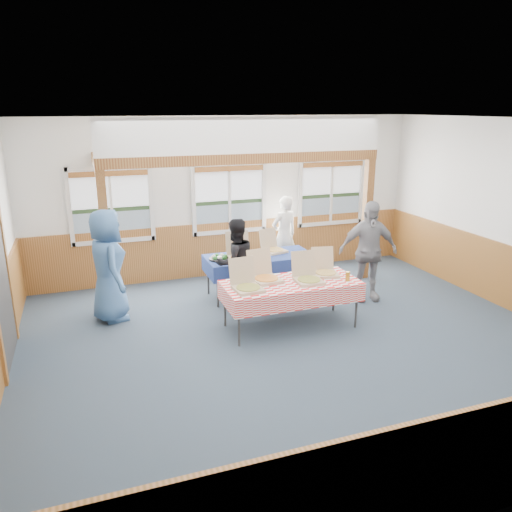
{
  "coord_description": "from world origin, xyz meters",
  "views": [
    {
      "loc": [
        -2.82,
        -6.11,
        3.37
      ],
      "look_at": [
        -0.3,
        1.0,
        1.1
      ],
      "focal_mm": 35.0,
      "sensor_mm": 36.0,
      "label": 1
    }
  ],
  "objects": [
    {
      "name": "window_mid",
      "position": [
        0.0,
        3.46,
        1.68
      ],
      "size": [
        1.56,
        0.1,
        1.46
      ],
      "color": "silver",
      "rests_on": "wall_back"
    },
    {
      "name": "post_left",
      "position": [
        -2.5,
        2.3,
        1.2
      ],
      "size": [
        0.15,
        0.15,
        2.4
      ],
      "primitive_type": "cube",
      "color": "#5A2C14",
      "rests_on": "floor"
    },
    {
      "name": "wall_back",
      "position": [
        0.0,
        3.5,
        1.6
      ],
      "size": [
        8.0,
        0.0,
        8.0
      ],
      "primitive_type": "plane",
      "rotation": [
        1.57,
        0.0,
        0.0
      ],
      "color": "silver",
      "rests_on": "floor"
    },
    {
      "name": "pizza_box_e",
      "position": [
        0.38,
        0.5,
        0.82
      ],
      "size": [
        0.43,
        0.51,
        0.44
      ],
      "rotation": [
        0.0,
        0.0,
        -0.05
      ],
      "color": "tan",
      "rests_on": "table_right"
    },
    {
      "name": "pizza_box_f",
      "position": [
        0.78,
        0.72,
        0.82
      ],
      "size": [
        0.45,
        0.52,
        0.41
      ],
      "rotation": [
        0.0,
        0.0,
        -0.19
      ],
      "color": "tan",
      "rests_on": "table_right"
    },
    {
      "name": "wainscot_right",
      "position": [
        3.98,
        0.0,
        0.55
      ],
      "size": [
        0.05,
        6.98,
        1.1
      ],
      "primitive_type": "cube",
      "color": "brown",
      "rests_on": "floor"
    },
    {
      "name": "veggie_tray",
      "position": [
        -0.6,
        2.08,
        0.79
      ],
      "size": [
        0.38,
        0.38,
        0.09
      ],
      "color": "black",
      "rests_on": "table_left"
    },
    {
      "name": "floor",
      "position": [
        0.0,
        0.0,
        0.0
      ],
      "size": [
        8.0,
        8.0,
        0.0
      ],
      "primitive_type": "plane",
      "color": "#273540",
      "rests_on": "ground"
    },
    {
      "name": "window_right",
      "position": [
        2.3,
        3.46,
        1.68
      ],
      "size": [
        1.56,
        0.1,
        1.46
      ],
      "color": "silver",
      "rests_on": "wall_back"
    },
    {
      "name": "woman_white",
      "position": [
        1.06,
        3.1,
        0.82
      ],
      "size": [
        0.68,
        0.53,
        1.64
      ],
      "primitive_type": "imported",
      "rotation": [
        0.0,
        0.0,
        3.4
      ],
      "color": "silver",
      "rests_on": "floor"
    },
    {
      "name": "ceiling",
      "position": [
        0.0,
        0.0,
        3.2
      ],
      "size": [
        8.0,
        8.0,
        0.0
      ],
      "primitive_type": "plane",
      "rotation": [
        3.14,
        0.0,
        0.0
      ],
      "color": "white",
      "rests_on": "wall_back"
    },
    {
      "name": "pizza_box_a",
      "position": [
        -0.25,
        1.98,
        0.83
      ],
      "size": [
        0.45,
        0.54,
        0.46
      ],
      "rotation": [
        0.0,
        0.0,
        -0.05
      ],
      "color": "tan",
      "rests_on": "table_left"
    },
    {
      "name": "window_left",
      "position": [
        -2.3,
        3.46,
        1.68
      ],
      "size": [
        1.56,
        0.1,
        1.46
      ],
      "color": "silver",
      "rests_on": "wall_back"
    },
    {
      "name": "post_right",
      "position": [
        2.5,
        2.3,
        1.2
      ],
      "size": [
        0.15,
        0.15,
        2.4
      ],
      "primitive_type": "cube",
      "color": "#5A2C14",
      "rests_on": "floor"
    },
    {
      "name": "table_right",
      "position": [
        0.13,
        0.58,
        0.71
      ],
      "size": [
        2.22,
        1.22,
        0.76
      ],
      "rotation": [
        0.0,
        0.0,
        0.14
      ],
      "color": "#313131",
      "rests_on": "floor"
    },
    {
      "name": "cased_opening",
      "position": [
        -3.96,
        0.9,
        1.05
      ],
      "size": [
        0.06,
        1.3,
        2.1
      ],
      "primitive_type": "cube",
      "color": "#313131",
      "rests_on": "wall_left"
    },
    {
      "name": "pizza_box_b",
      "position": [
        0.49,
        2.24,
        0.82
      ],
      "size": [
        0.46,
        0.53,
        0.4
      ],
      "rotation": [
        0.0,
        0.0,
        0.24
      ],
      "color": "tan",
      "rests_on": "table_left"
    },
    {
      "name": "wainscot_front",
      "position": [
        0.0,
        -3.48,
        0.55
      ],
      "size": [
        7.98,
        0.05,
        1.1
      ],
      "primitive_type": "cube",
      "color": "brown",
      "rests_on": "floor"
    },
    {
      "name": "wainscot_back",
      "position": [
        0.0,
        3.48,
        0.55
      ],
      "size": [
        7.98,
        0.05,
        1.1
      ],
      "primitive_type": "cube",
      "color": "brown",
      "rests_on": "floor"
    },
    {
      "name": "cross_beam",
      "position": [
        0.0,
        2.3,
        2.49
      ],
      "size": [
        5.15,
        0.18,
        0.18
      ],
      "primitive_type": "cube",
      "color": "#5A2C14",
      "rests_on": "post_left"
    },
    {
      "name": "drink_glass",
      "position": [
        0.98,
        0.33,
        0.83
      ],
      "size": [
        0.07,
        0.07,
        0.15
      ],
      "primitive_type": "cylinder",
      "color": "#996A19",
      "rests_on": "table_right"
    },
    {
      "name": "wall_front",
      "position": [
        0.0,
        -3.5,
        1.6
      ],
      "size": [
        8.0,
        0.0,
        8.0
      ],
      "primitive_type": "plane",
      "rotation": [
        -1.57,
        0.0,
        0.0
      ],
      "color": "silver",
      "rests_on": "floor"
    },
    {
      "name": "pizza_box_c",
      "position": [
        -0.63,
        0.48,
        0.82
      ],
      "size": [
        0.44,
        0.52,
        0.44
      ],
      "rotation": [
        0.0,
        0.0,
        0.07
      ],
      "color": "tan",
      "rests_on": "table_right"
    },
    {
      "name": "person_grey",
      "position": [
        1.9,
        1.24,
        0.9
      ],
      "size": [
        1.13,
        0.66,
        1.81
      ],
      "primitive_type": "imported",
      "rotation": [
        0.0,
        0.0,
        -0.21
      ],
      "color": "gray",
      "rests_on": "floor"
    },
    {
      "name": "woman_black",
      "position": [
        -0.41,
        1.78,
        0.77
      ],
      "size": [
        0.85,
        0.71,
        1.55
      ],
      "primitive_type": "imported",
      "rotation": [
        0.0,
        0.0,
        3.33
      ],
      "color": "black",
      "rests_on": "floor"
    },
    {
      "name": "man_blue",
      "position": [
        -2.52,
        1.86,
        0.92
      ],
      "size": [
        0.72,
        0.98,
        1.84
      ],
      "primitive_type": "imported",
      "rotation": [
        0.0,
        0.0,
        1.73
      ],
      "color": "#3C6497",
      "rests_on": "floor"
    },
    {
      "name": "pizza_box_d",
      "position": [
        -0.23,
        0.77,
        0.83
      ],
      "size": [
        0.48,
        0.56,
        0.45
      ],
      "rotation": [
        0.0,
        0.0,
        0.12
      ],
      "color": "tan",
      "rests_on": "table_right"
    },
    {
      "name": "table_left",
      "position": [
        0.15,
        2.08,
        0.7
      ],
      "size": [
        2.1,
        1.32,
        0.76
      ],
      "rotation": [
        0.0,
        0.0,
        0.24
      ],
      "color": "#313131",
      "rests_on": "floor"
    }
  ]
}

